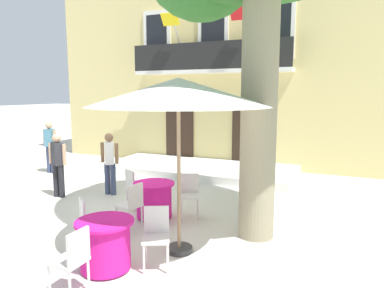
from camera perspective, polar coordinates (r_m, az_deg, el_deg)
name	(u,v)px	position (r m, az deg, el deg)	size (l,w,h in m)	color
ground_plane	(125,202)	(8.84, -10.71, -9.13)	(120.00, 120.00, 0.00)	beige
building_facade	(230,64)	(14.67, 6.13, 12.61)	(13.00, 5.09, 7.50)	#DBC67F
entrance_step_platform	(199,169)	(11.77, 1.08, -4.00)	(6.20, 2.65, 0.25)	silver
cafe_table_near_tree	(105,244)	(5.60, -13.75, -15.39)	(0.86, 0.86, 0.76)	#DB1984
cafe_chair_near_tree_0	(89,220)	(6.22, -16.15, -11.69)	(0.56, 0.56, 0.91)	silver
cafe_chair_near_tree_1	(73,258)	(4.99, -18.61, -16.95)	(0.41, 0.41, 0.91)	silver
cafe_chair_near_tree_2	(156,233)	(5.53, -5.76, -13.99)	(0.53, 0.53, 0.91)	silver
cafe_table_middle	(154,200)	(7.58, -6.10, -8.89)	(0.86, 0.86, 0.76)	#DB1984
cafe_chair_middle_0	(134,186)	(8.14, -9.26, -6.74)	(0.55, 0.55, 0.91)	silver
cafe_chair_middle_1	(132,203)	(6.95, -9.65, -9.35)	(0.47, 0.47, 0.91)	silver
cafe_chair_middle_2	(190,192)	(7.59, -0.37, -7.74)	(0.53, 0.53, 0.91)	silver
cafe_umbrella	(178,93)	(5.60, -2.20, 8.18)	(2.90, 2.90, 2.85)	#997A56
pedestrian_near_entrance	(110,160)	(9.36, -13.08, -2.54)	(0.53, 0.40, 1.60)	#384260
pedestrian_mid_plaza	(50,144)	(12.48, -21.85, -0.03)	(0.53, 0.39, 1.68)	#384260
pedestrian_by_tree	(58,162)	(9.51, -20.75, -2.64)	(0.53, 0.35, 1.61)	#232328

